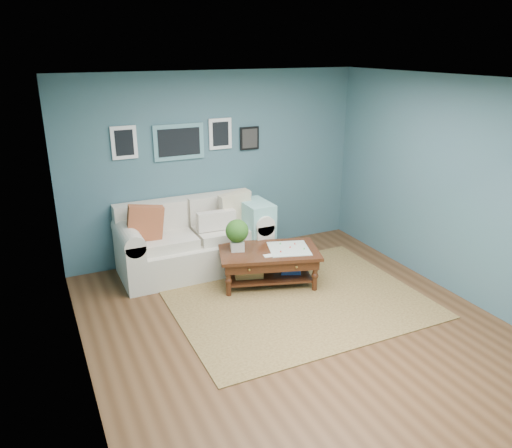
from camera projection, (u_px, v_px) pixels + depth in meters
room_shell at (298, 213)px, 5.23m from camera, size 5.00×5.02×2.70m
area_rug at (296, 299)px, 6.28m from camera, size 3.04×2.43×0.01m
loveseat at (199, 239)px, 7.04m from camera, size 2.12×0.96×1.09m
coffee_table at (263, 256)px, 6.57m from camera, size 1.46×1.11×0.91m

